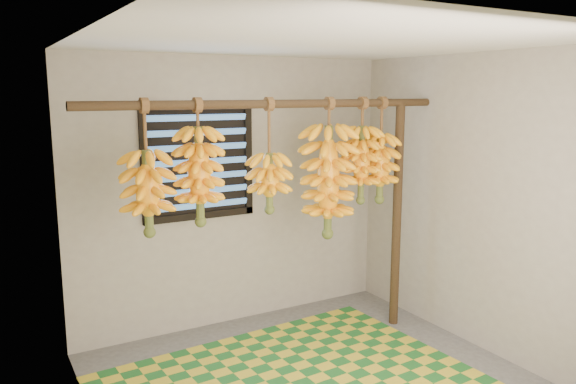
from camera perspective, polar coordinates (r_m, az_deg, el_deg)
ceiling at (r=3.68m, az=4.41°, el=15.04°), size 3.00×3.00×0.01m
wall_back at (r=5.06m, az=-5.37°, el=-0.03°), size 3.00×0.01×2.40m
wall_left at (r=3.21m, az=-18.89°, el=-6.47°), size 0.01×3.00×2.40m
wall_right at (r=4.76m, az=19.38°, el=-1.21°), size 0.01×3.00×2.40m
window at (r=4.86m, az=-9.06°, el=3.04°), size 1.00×0.04×1.00m
hanging_pole at (r=4.27m, az=-1.01°, el=8.94°), size 3.00×0.06×0.06m
support_post at (r=5.07m, az=11.00°, el=-2.46°), size 0.08×0.08×2.00m
banana_bunch_a at (r=3.94m, az=-14.05°, el=-0.08°), size 0.35×0.35×0.93m
banana_bunch_b at (r=4.04m, az=-9.00°, el=1.62°), size 0.33×0.33×0.90m
banana_bunch_c at (r=4.28m, az=-1.91°, el=0.98°), size 0.33×0.33×0.87m
banana_bunch_d at (r=4.74m, az=7.46°, el=2.79°), size 0.33×0.33×0.88m
banana_bunch_e at (r=4.56m, az=4.11°, el=1.06°), size 0.43×0.43×1.13m
banana_bunch_f at (r=4.86m, az=9.35°, el=2.45°), size 0.31×0.31×0.89m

